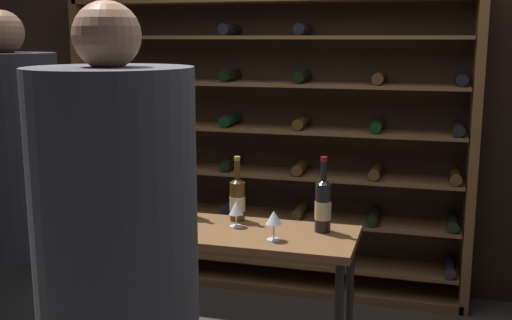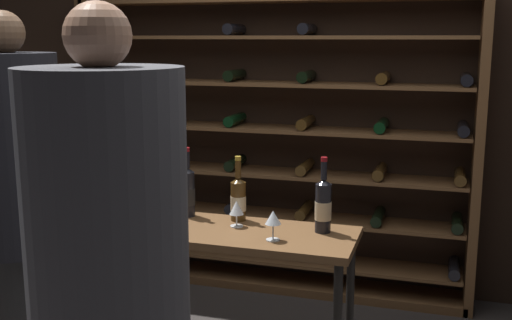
{
  "view_description": "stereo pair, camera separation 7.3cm",
  "coord_description": "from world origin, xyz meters",
  "px_view_note": "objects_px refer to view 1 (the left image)",
  "views": [
    {
      "loc": [
        0.77,
        -2.67,
        1.81
      ],
      "look_at": [
        -0.05,
        0.28,
        1.2
      ],
      "focal_mm": 43.73,
      "sensor_mm": 36.0,
      "label": 1
    },
    {
      "loc": [
        0.84,
        -2.65,
        1.81
      ],
      "look_at": [
        -0.05,
        0.28,
        1.2
      ],
      "focal_mm": 43.73,
      "sensor_mm": 36.0,
      "label": 2
    }
  ],
  "objects_px": {
    "wine_rack": "(267,148)",
    "wine_bottle_amber_reserve": "(186,192)",
    "person_host_in_suit": "(118,285)",
    "wine_glass_stemmed_right": "(236,209)",
    "wine_bottle_black_capsule": "(237,199)",
    "tasting_table": "(245,251)",
    "person_bystander_red_print": "(15,201)",
    "wine_glass_stemmed_left": "(274,219)",
    "wine_bottle_red_label": "(323,205)"
  },
  "relations": [
    {
      "from": "wine_bottle_red_label",
      "to": "tasting_table",
      "type": "bearing_deg",
      "value": -165.27
    },
    {
      "from": "tasting_table",
      "to": "person_host_in_suit",
      "type": "xyz_separation_m",
      "value": [
        -0.02,
        -1.3,
        0.33
      ]
    },
    {
      "from": "wine_rack",
      "to": "wine_bottle_black_capsule",
      "type": "xyz_separation_m",
      "value": [
        0.13,
        -1.1,
        -0.08
      ]
    },
    {
      "from": "person_host_in_suit",
      "to": "wine_bottle_red_label",
      "type": "distance_m",
      "value": 1.47
    },
    {
      "from": "wine_rack",
      "to": "tasting_table",
      "type": "xyz_separation_m",
      "value": [
        0.22,
        -1.27,
        -0.31
      ]
    },
    {
      "from": "wine_bottle_amber_reserve",
      "to": "wine_glass_stemmed_left",
      "type": "bearing_deg",
      "value": -25.54
    },
    {
      "from": "wine_bottle_red_label",
      "to": "wine_glass_stemmed_right",
      "type": "relative_size",
      "value": 2.79
    },
    {
      "from": "wine_bottle_black_capsule",
      "to": "wine_glass_stemmed_left",
      "type": "relative_size",
      "value": 2.36
    },
    {
      "from": "wine_rack",
      "to": "tasting_table",
      "type": "bearing_deg",
      "value": -80.14
    },
    {
      "from": "wine_rack",
      "to": "wine_bottle_amber_reserve",
      "type": "xyz_separation_m",
      "value": [
        -0.17,
        -1.1,
        -0.07
      ]
    },
    {
      "from": "wine_glass_stemmed_right",
      "to": "wine_bottle_black_capsule",
      "type": "bearing_deg",
      "value": 104.03
    },
    {
      "from": "person_host_in_suit",
      "to": "wine_bottle_black_capsule",
      "type": "bearing_deg",
      "value": -54.51
    },
    {
      "from": "wine_bottle_red_label",
      "to": "wine_bottle_black_capsule",
      "type": "bearing_deg",
      "value": 171.71
    },
    {
      "from": "wine_rack",
      "to": "wine_glass_stemmed_left",
      "type": "height_order",
      "value": "wine_rack"
    },
    {
      "from": "tasting_table",
      "to": "person_bystander_red_print",
      "type": "height_order",
      "value": "person_bystander_red_print"
    },
    {
      "from": "tasting_table",
      "to": "person_host_in_suit",
      "type": "height_order",
      "value": "person_host_in_suit"
    },
    {
      "from": "person_bystander_red_print",
      "to": "wine_glass_stemmed_left",
      "type": "height_order",
      "value": "person_bystander_red_print"
    },
    {
      "from": "tasting_table",
      "to": "wine_glass_stemmed_right",
      "type": "relative_size",
      "value": 8.15
    },
    {
      "from": "wine_rack",
      "to": "wine_glass_stemmed_left",
      "type": "relative_size",
      "value": 18.99
    },
    {
      "from": "wine_glass_stemmed_right",
      "to": "tasting_table",
      "type": "bearing_deg",
      "value": -40.77
    },
    {
      "from": "wine_glass_stemmed_left",
      "to": "wine_glass_stemmed_right",
      "type": "relative_size",
      "value": 1.07
    },
    {
      "from": "person_host_in_suit",
      "to": "wine_bottle_red_label",
      "type": "height_order",
      "value": "person_host_in_suit"
    },
    {
      "from": "person_bystander_red_print",
      "to": "wine_bottle_red_label",
      "type": "height_order",
      "value": "person_bystander_red_print"
    },
    {
      "from": "tasting_table",
      "to": "wine_bottle_amber_reserve",
      "type": "bearing_deg",
      "value": 156.78
    },
    {
      "from": "person_host_in_suit",
      "to": "wine_glass_stemmed_left",
      "type": "xyz_separation_m",
      "value": [
        0.2,
        1.2,
        -0.12
      ]
    },
    {
      "from": "person_host_in_suit",
      "to": "wine_bottle_red_label",
      "type": "relative_size",
      "value": 4.9
    },
    {
      "from": "tasting_table",
      "to": "wine_bottle_black_capsule",
      "type": "distance_m",
      "value": 0.3
    },
    {
      "from": "person_host_in_suit",
      "to": "wine_glass_stemmed_left",
      "type": "height_order",
      "value": "person_host_in_suit"
    },
    {
      "from": "tasting_table",
      "to": "wine_bottle_red_label",
      "type": "height_order",
      "value": "wine_bottle_red_label"
    },
    {
      "from": "person_bystander_red_print",
      "to": "wine_bottle_amber_reserve",
      "type": "height_order",
      "value": "person_bystander_red_print"
    },
    {
      "from": "wine_bottle_black_capsule",
      "to": "wine_glass_stemmed_left",
      "type": "bearing_deg",
      "value": -45.22
    },
    {
      "from": "wine_bottle_red_label",
      "to": "person_bystander_red_print",
      "type": "bearing_deg",
      "value": -153.14
    },
    {
      "from": "person_host_in_suit",
      "to": "person_bystander_red_print",
      "type": "bearing_deg",
      "value": -6.08
    },
    {
      "from": "person_host_in_suit",
      "to": "wine_rack",
      "type": "bearing_deg",
      "value": -52.95
    },
    {
      "from": "person_bystander_red_print",
      "to": "person_host_in_suit",
      "type": "bearing_deg",
      "value": -155.48
    },
    {
      "from": "wine_rack",
      "to": "wine_glass_stemmed_right",
      "type": "distance_m",
      "value": 1.23
    },
    {
      "from": "tasting_table",
      "to": "wine_bottle_black_capsule",
      "type": "relative_size",
      "value": 3.21
    },
    {
      "from": "person_bystander_red_print",
      "to": "wine_glass_stemmed_left",
      "type": "distance_m",
      "value": 1.22
    },
    {
      "from": "person_bystander_red_print",
      "to": "wine_glass_stemmed_right",
      "type": "distance_m",
      "value": 1.08
    },
    {
      "from": "person_host_in_suit",
      "to": "wine_glass_stemmed_right",
      "type": "height_order",
      "value": "person_host_in_suit"
    },
    {
      "from": "wine_bottle_black_capsule",
      "to": "wine_glass_stemmed_right",
      "type": "height_order",
      "value": "wine_bottle_black_capsule"
    },
    {
      "from": "wine_rack",
      "to": "wine_bottle_black_capsule",
      "type": "bearing_deg",
      "value": -83.52
    },
    {
      "from": "wine_rack",
      "to": "wine_bottle_black_capsule",
      "type": "relative_size",
      "value": 8.04
    },
    {
      "from": "person_host_in_suit",
      "to": "wine_bottle_red_label",
      "type": "bearing_deg",
      "value": -73.46
    },
    {
      "from": "wine_bottle_red_label",
      "to": "wine_bottle_amber_reserve",
      "type": "distance_m",
      "value": 0.78
    },
    {
      "from": "wine_bottle_amber_reserve",
      "to": "person_bystander_red_print",
      "type": "bearing_deg",
      "value": -126.73
    },
    {
      "from": "wine_bottle_amber_reserve",
      "to": "wine_glass_stemmed_right",
      "type": "bearing_deg",
      "value": -18.66
    },
    {
      "from": "person_bystander_red_print",
      "to": "person_host_in_suit",
      "type": "relative_size",
      "value": 1.01
    },
    {
      "from": "person_host_in_suit",
      "to": "wine_bottle_amber_reserve",
      "type": "height_order",
      "value": "person_host_in_suit"
    },
    {
      "from": "tasting_table",
      "to": "person_host_in_suit",
      "type": "relative_size",
      "value": 0.6
    }
  ]
}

